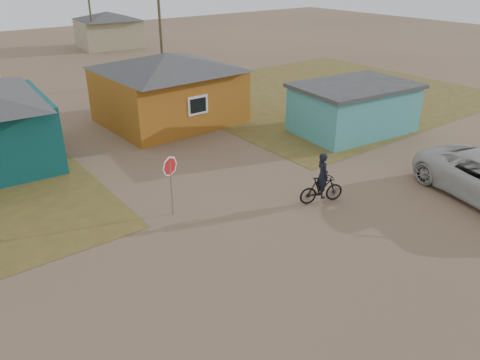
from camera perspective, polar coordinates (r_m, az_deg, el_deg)
name	(u,v)px	position (r m, az deg, el deg)	size (l,w,h in m)	color
ground	(313,239)	(16.05, 8.92, -7.10)	(120.00, 120.00, 0.00)	brown
grass_ne	(322,93)	(33.79, 9.91, 10.37)	(20.00, 18.00, 0.00)	brown
house_yellow	(169,87)	(27.12, -8.71, 11.14)	(7.72, 6.76, 3.90)	#995817
shed_turquoise	(353,108)	(26.07, 13.65, 8.56)	(6.71, 4.93, 2.60)	teal
house_beige_east	(109,29)	(53.49, -15.71, 17.30)	(6.95, 6.05, 3.60)	gray
utility_pole_near	(160,27)	(35.54, -9.70, 17.92)	(1.40, 0.20, 8.00)	#4D422E
utility_pole_far	(90,9)	(50.49, -17.84, 19.24)	(1.40, 0.20, 8.00)	#4D422E
stop_sign	(170,172)	(16.75, -8.50, 0.98)	(0.75, 0.07, 2.29)	gray
cyclist	(322,185)	(18.08, 9.94, -0.58)	(1.86, 1.09, 2.03)	black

